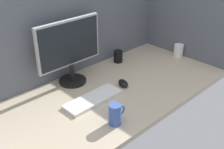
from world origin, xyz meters
The scene contains 9 objects.
ground_plane centered at (0.00, 0.00, -1.50)cm, with size 180.00×80.00×3.00cm, color tan.
cubicle_wall_back centered at (0.00, 37.50, 38.45)cm, with size 180.00×5.00×76.90cm.
cubicle_wall_side centered at (87.50, 0.00, 38.45)cm, with size 5.00×80.00×76.90cm, color #565B66.
monitor centered at (-4.47, 25.14, 23.79)cm, with size 46.06×18.00×42.41cm.
keyboard centered at (-9.23, -2.00, 1.00)cm, with size 37.00×13.00×2.00cm, color silver.
mouse centered at (16.44, -2.01, 1.70)cm, with size 5.60×9.60×3.40cm, color black.
mug_black_travel centered at (39.39, 25.72, 4.52)cm, with size 6.75×6.75×9.04cm.
mug_ceramic_blue centered at (-14.94, -26.76, 5.98)cm, with size 10.54×6.63×11.87cm.
mug_ceramic_white centered at (81.42, -0.13, 4.97)cm, with size 10.79×7.31×9.89cm.
Camera 1 is at (-97.47, -110.41, 92.21)cm, focal length 44.73 mm.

